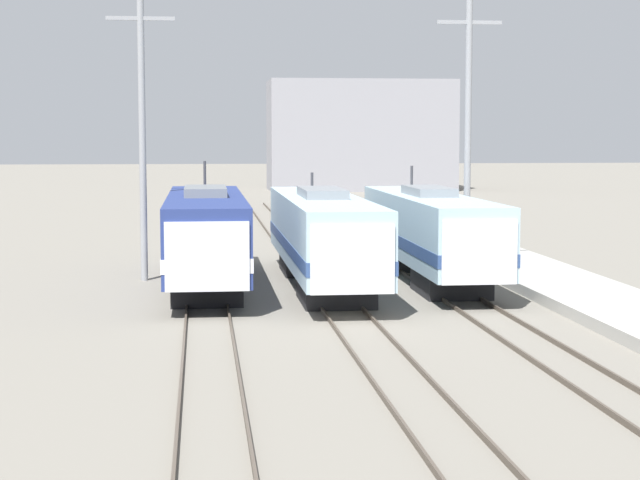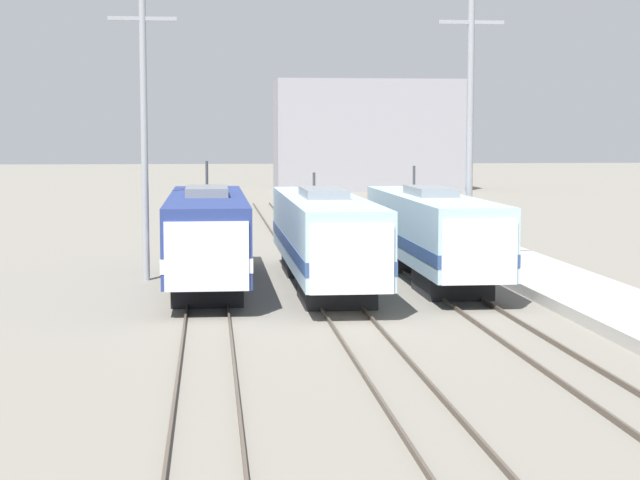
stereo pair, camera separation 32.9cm
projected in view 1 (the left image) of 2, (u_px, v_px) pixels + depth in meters
The scene contains 11 objects.
ground_plane at pixel (347, 317), 35.77m from camera, with size 400.00×400.00×0.00m, color slate.
rail_pair_far_left at pixel (208, 318), 35.25m from camera, with size 1.51×120.00×0.15m.
rail_pair_center at pixel (347, 315), 35.76m from camera, with size 1.51×120.00×0.15m.
rail_pair_far_right at pixel (483, 312), 36.28m from camera, with size 1.51×120.00×0.15m.
locomotive_far_left at pixel (206, 236), 42.63m from camera, with size 3.06×16.40×4.97m.
locomotive_center at pixel (323, 237), 42.52m from camera, with size 3.02×17.52×4.46m.
locomotive_far_right at pixel (431, 233), 44.39m from camera, with size 2.91×16.66×4.71m.
catenary_tower_left at pixel (142, 126), 44.26m from camera, with size 2.82×0.29×12.34m.
catenary_tower_right at pixel (468, 126), 45.79m from camera, with size 2.82×0.29×12.34m.
platform at pixel (613, 306), 36.77m from camera, with size 4.00×120.00×0.42m.
depot_building at pixel (360, 135), 119.94m from camera, with size 20.56×9.07×12.25m.
Camera 1 is at (-4.84, -35.03, 6.04)m, focal length 60.00 mm.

